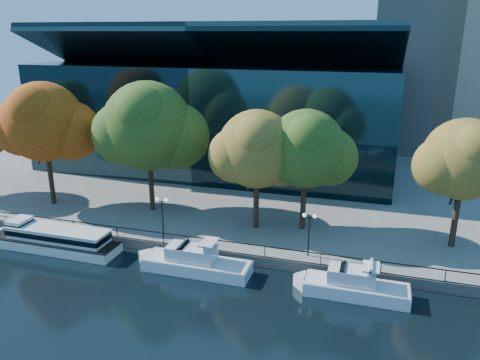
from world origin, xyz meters
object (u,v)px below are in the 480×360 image
(lamp_1, at_px, (162,208))
(tree_5, at_px, (466,161))
(lamp_2, at_px, (309,225))
(cruiser_near, at_px, (192,261))
(tree_2, at_px, (149,128))
(tree_1, at_px, (45,124))
(tree_3, at_px, (258,151))
(tree_4, at_px, (307,151))
(cruiser_far, at_px, (351,285))
(tour_boat, at_px, (52,238))

(lamp_1, bearing_deg, tree_5, 12.15)
(lamp_2, bearing_deg, tree_5, 24.49)
(cruiser_near, xyz_separation_m, tree_2, (-8.90, 10.25, 9.40))
(tree_1, relative_size, lamp_2, 3.51)
(tree_5, bearing_deg, tree_3, -176.79)
(tree_1, bearing_deg, lamp_1, -16.15)
(tree_3, xyz_separation_m, lamp_2, (5.96, -4.77, -5.14))
(lamp_1, bearing_deg, tree_4, 24.35)
(lamp_1, bearing_deg, tree_3, 29.89)
(tree_2, bearing_deg, tree_5, -0.81)
(cruiser_near, xyz_separation_m, cruiser_far, (13.69, -0.01, 0.00))
(cruiser_far, relative_size, tree_3, 0.76)
(cruiser_near, xyz_separation_m, tree_5, (22.32, 9.81, 8.33))
(tree_1, distance_m, lamp_1, 18.11)
(tree_4, bearing_deg, cruiser_far, -60.88)
(cruiser_near, relative_size, cruiser_far, 1.15)
(lamp_2, bearing_deg, tree_3, 141.36)
(tree_3, bearing_deg, tree_1, -179.85)
(tree_1, relative_size, tree_3, 1.16)
(tree_3, height_order, lamp_2, tree_3)
(tree_3, height_order, lamp_1, tree_3)
(tree_1, xyz_separation_m, tree_5, (43.26, 1.11, -1.20))
(tree_2, relative_size, tree_3, 1.18)
(cruiser_far, height_order, tree_2, tree_2)
(cruiser_far, distance_m, tree_5, 15.50)
(cruiser_near, height_order, lamp_2, lamp_2)
(tour_boat, relative_size, tree_2, 1.00)
(cruiser_near, bearing_deg, tree_1, 157.46)
(lamp_1, bearing_deg, cruiser_far, -12.27)
(lamp_1, bearing_deg, tree_1, 163.85)
(tree_4, relative_size, lamp_2, 3.04)
(tree_3, distance_m, lamp_1, 10.86)
(tree_2, relative_size, lamp_2, 3.57)
(tour_boat, relative_size, lamp_2, 3.57)
(tour_boat, bearing_deg, cruiser_near, -0.80)
(cruiser_near, relative_size, tree_1, 0.75)
(tree_1, bearing_deg, tree_3, 0.15)
(tree_4, bearing_deg, tree_1, -177.76)
(tree_2, height_order, tree_4, tree_2)
(tour_boat, xyz_separation_m, cruiser_near, (14.80, -0.21, -0.21))
(tree_5, height_order, lamp_1, tree_5)
(tree_4, height_order, lamp_2, tree_4)
(lamp_2, bearing_deg, cruiser_near, -157.33)
(tree_3, relative_size, lamp_2, 3.02)
(tour_boat, bearing_deg, tree_2, 59.57)
(tree_1, distance_m, tree_3, 24.57)
(cruiser_near, bearing_deg, lamp_1, 139.68)
(cruiser_far, relative_size, tree_1, 0.65)
(tree_5, relative_size, lamp_2, 3.00)
(cruiser_near, relative_size, tree_2, 0.74)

